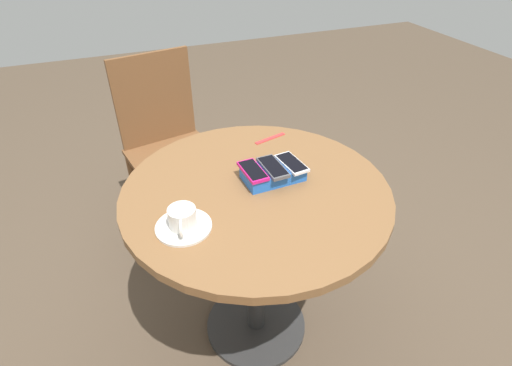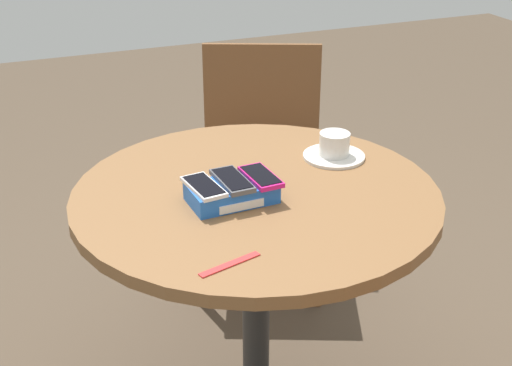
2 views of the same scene
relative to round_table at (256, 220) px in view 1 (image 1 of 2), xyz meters
The scene contains 10 objects.
ground_plane 0.59m from the round_table, ahead, with size 8.00×8.00×0.00m, color brown.
round_table is the anchor object (origin of this frame).
phone_box 0.18m from the round_table, 157.98° to the right, with size 0.20×0.12×0.04m.
phone_white 0.23m from the round_table, 169.26° to the right, with size 0.07×0.14×0.01m.
phone_gray 0.20m from the round_table, 160.86° to the right, with size 0.07×0.14×0.01m.
phone_magenta 0.19m from the round_table, 96.89° to the right, with size 0.07×0.13×0.01m.
saucer 0.31m from the round_table, 21.47° to the left, with size 0.16×0.16×0.01m, color silver.
coffee_cup 0.33m from the round_table, 21.87° to the left, with size 0.08×0.11×0.06m.
lanyard_strap 0.36m from the round_table, 121.09° to the right, with size 0.14×0.02×0.00m, color red.
chair_far_side 0.80m from the round_table, 78.96° to the right, with size 0.48×0.48×0.92m.
Camera 1 is at (0.38, 0.97, 1.49)m, focal length 28.00 mm.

